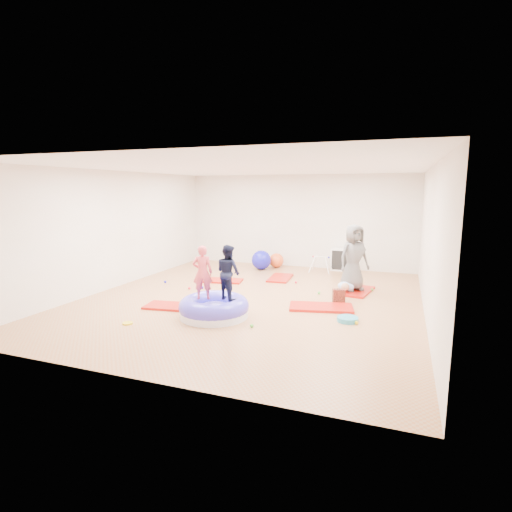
% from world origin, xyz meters
% --- Properties ---
extents(room, '(7.01, 8.01, 2.81)m').
position_xyz_m(room, '(0.00, 0.00, 1.40)').
color(room, '#A27C54').
rests_on(room, ground).
extents(gym_mat_front_left, '(1.18, 0.71, 0.05)m').
position_xyz_m(gym_mat_front_left, '(-1.26, -1.15, 0.02)').
color(gym_mat_front_left, red).
rests_on(gym_mat_front_left, ground).
extents(gym_mat_mid_left, '(1.17, 0.74, 0.05)m').
position_xyz_m(gym_mat_mid_left, '(-1.34, 1.29, 0.02)').
color(gym_mat_mid_left, red).
rests_on(gym_mat_mid_left, ground).
extents(gym_mat_center_back, '(0.62, 1.11, 0.04)m').
position_xyz_m(gym_mat_center_back, '(0.02, 2.12, 0.02)').
color(gym_mat_center_back, red).
rests_on(gym_mat_center_back, ground).
extents(gym_mat_right, '(1.35, 0.88, 0.05)m').
position_xyz_m(gym_mat_right, '(1.57, -0.19, 0.03)').
color(gym_mat_right, red).
rests_on(gym_mat_right, ground).
extents(gym_mat_rear_right, '(0.75, 1.22, 0.05)m').
position_xyz_m(gym_mat_rear_right, '(2.10, 1.40, 0.02)').
color(gym_mat_rear_right, red).
rests_on(gym_mat_rear_right, ground).
extents(inflatable_cushion, '(1.32, 1.32, 0.41)m').
position_xyz_m(inflatable_cushion, '(-0.21, -1.40, 0.16)').
color(inflatable_cushion, silver).
rests_on(inflatable_cushion, ground).
extents(child_pink, '(0.43, 0.36, 1.01)m').
position_xyz_m(child_pink, '(-0.42, -1.42, 0.89)').
color(child_pink, '#E64A54').
rests_on(child_pink, inflatable_cushion).
extents(child_navy, '(0.62, 0.58, 1.03)m').
position_xyz_m(child_navy, '(0.03, -1.27, 0.89)').
color(child_navy, black).
rests_on(child_navy, inflatable_cushion).
extents(adult_caregiver, '(0.88, 0.86, 1.53)m').
position_xyz_m(adult_caregiver, '(2.00, 1.38, 0.81)').
color(adult_caregiver, '#555556').
rests_on(adult_caregiver, gym_mat_rear_right).
extents(infant, '(0.39, 0.39, 0.23)m').
position_xyz_m(infant, '(1.88, 1.18, 0.16)').
color(infant, '#9FC3FA').
rests_on(infant, gym_mat_rear_right).
extents(ball_pit_balls, '(5.07, 3.52, 0.07)m').
position_xyz_m(ball_pit_balls, '(0.10, 0.24, 0.03)').
color(ball_pit_balls, '#1715B7').
rests_on(ball_pit_balls, ground).
extents(exercise_ball_blue, '(0.58, 0.58, 0.58)m').
position_xyz_m(exercise_ball_blue, '(-0.87, 3.12, 0.29)').
color(exercise_ball_blue, '#1715B7').
rests_on(exercise_ball_blue, ground).
extents(exercise_ball_orange, '(0.44, 0.44, 0.44)m').
position_xyz_m(exercise_ball_orange, '(-0.54, 3.57, 0.22)').
color(exercise_ball_orange, '#E65422').
rests_on(exercise_ball_orange, ground).
extents(infant_play_gym, '(0.60, 0.57, 0.46)m').
position_xyz_m(infant_play_gym, '(0.87, 3.32, 0.31)').
color(infant_play_gym, white).
rests_on(infant_play_gym, ground).
extents(cube_shelf, '(0.65, 0.32, 0.65)m').
position_xyz_m(cube_shelf, '(1.41, 3.79, 0.33)').
color(cube_shelf, white).
rests_on(cube_shelf, ground).
extents(balance_disc, '(0.38, 0.38, 0.08)m').
position_xyz_m(balance_disc, '(2.18, -0.82, 0.04)').
color(balance_disc, teal).
rests_on(balance_disc, ground).
extents(backpack, '(0.28, 0.22, 0.29)m').
position_xyz_m(backpack, '(1.84, 0.37, 0.14)').
color(backpack, '#A33C26').
rests_on(backpack, ground).
extents(yellow_toy, '(0.18, 0.18, 0.03)m').
position_xyz_m(yellow_toy, '(-1.47, -2.31, 0.01)').
color(yellow_toy, gold).
rests_on(yellow_toy, ground).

